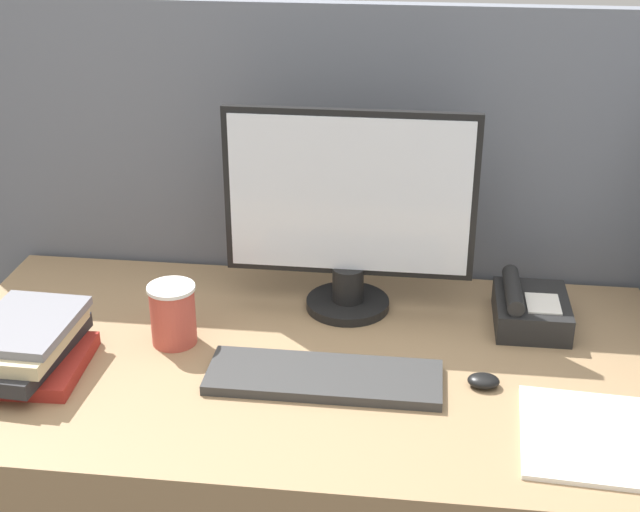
% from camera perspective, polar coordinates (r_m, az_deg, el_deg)
% --- Properties ---
extents(cubicle_panel_rear, '(1.90, 0.04, 1.41)m').
position_cam_1_polar(cubicle_panel_rear, '(2.24, 0.26, -2.08)').
color(cubicle_panel_rear, slate).
rests_on(cubicle_panel_rear, ground_plane).
extents(desk, '(1.50, 0.81, 0.77)m').
position_cam_1_polar(desk, '(2.05, -1.29, -15.72)').
color(desk, '#937551').
rests_on(desk, ground_plane).
extents(monitor, '(0.54, 0.19, 0.46)m').
position_cam_1_polar(monitor, '(1.92, 1.87, 2.66)').
color(monitor, black).
rests_on(monitor, desk).
extents(keyboard, '(0.46, 0.15, 0.02)m').
position_cam_1_polar(keyboard, '(1.74, 0.26, -7.77)').
color(keyboard, '#333333').
rests_on(keyboard, desk).
extents(mouse, '(0.06, 0.05, 0.02)m').
position_cam_1_polar(mouse, '(1.76, 10.42, -7.86)').
color(mouse, black).
rests_on(mouse, desk).
extents(coffee_cup, '(0.10, 0.10, 0.13)m').
position_cam_1_polar(coffee_cup, '(1.87, -9.39, -3.70)').
color(coffee_cup, '#BF4C3F').
rests_on(coffee_cup, desk).
extents(book_stack, '(0.25, 0.30, 0.11)m').
position_cam_1_polar(book_stack, '(1.86, -18.47, -5.55)').
color(book_stack, maroon).
rests_on(book_stack, desk).
extents(desk_telephone, '(0.16, 0.20, 0.10)m').
position_cam_1_polar(desk_telephone, '(1.98, 13.25, -3.32)').
color(desk_telephone, black).
rests_on(desk_telephone, desk).
extents(paper_pile, '(0.24, 0.28, 0.01)m').
position_cam_1_polar(paper_pile, '(1.66, 16.64, -10.99)').
color(paper_pile, white).
rests_on(paper_pile, desk).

